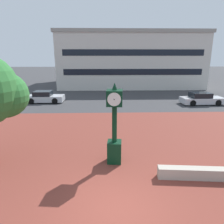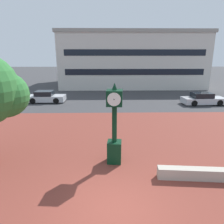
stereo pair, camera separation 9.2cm
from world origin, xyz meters
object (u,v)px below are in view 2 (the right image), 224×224
(civic_building, at_px, (129,60))
(car_street_mid, at_px, (203,99))
(street_clock, at_px, (114,127))
(flagpole_primary, at_px, (143,59))
(car_street_near, at_px, (46,97))

(civic_building, bearing_deg, car_street_mid, -70.12)
(car_street_mid, bearing_deg, street_clock, -41.72)
(car_street_mid, relative_size, flagpole_primary, 0.55)
(car_street_mid, height_order, flagpole_primary, flagpole_primary)
(car_street_mid, bearing_deg, flagpole_primary, -154.26)
(street_clock, distance_m, flagpole_primary, 22.61)
(car_street_near, distance_m, car_street_mid, 17.48)
(street_clock, distance_m, car_street_near, 15.74)
(car_street_mid, bearing_deg, civic_building, -162.55)
(car_street_near, height_order, car_street_mid, same)
(street_clock, relative_size, flagpole_primary, 0.48)
(street_clock, relative_size, car_street_near, 0.95)
(car_street_mid, distance_m, flagpole_primary, 11.66)
(flagpole_primary, bearing_deg, street_clock, -102.65)
(car_street_near, height_order, flagpole_primary, flagpole_primary)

